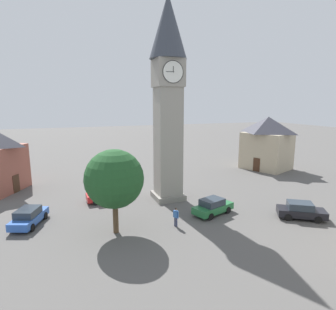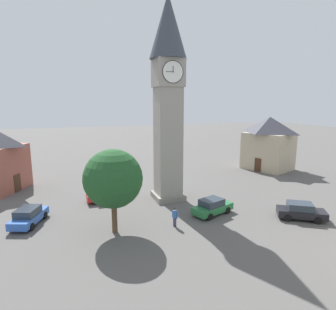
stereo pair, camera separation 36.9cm
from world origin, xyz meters
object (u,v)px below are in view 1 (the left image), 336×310
object	(u,v)px
clock_tower	(168,83)
car_white_side	(213,206)
pedestrian	(176,215)
tree	(114,179)
car_silver_kerb	(106,194)
car_red_corner	(301,210)
building_terrace_right	(267,143)
car_blue_kerb	(29,217)

from	to	relation	value
clock_tower	car_white_side	xyz separation A→B (m)	(-2.44, 5.65, -11.67)
clock_tower	pedestrian	world-z (taller)	clock_tower
car_white_side	tree	bearing A→B (deg)	4.07
pedestrian	tree	bearing A→B (deg)	-7.45
clock_tower	car_silver_kerb	xyz separation A→B (m)	(6.55, -1.47, -11.67)
car_red_corner	pedestrian	bearing A→B (deg)	-11.85
car_silver_kerb	building_terrace_right	size ratio (longest dim) A/B	0.49
car_blue_kerb	car_silver_kerb	xyz separation A→B (m)	(-7.07, -3.81, 0.00)
car_white_side	tree	world-z (taller)	tree
car_silver_kerb	pedestrian	xyz separation A→B (m)	(-4.70, 8.43, 0.25)
tree	car_white_side	bearing A→B (deg)	-175.93
pedestrian	tree	size ratio (longest dim) A/B	0.25
car_red_corner	tree	xyz separation A→B (m)	(16.29, -3.02, 3.73)
building_terrace_right	car_white_side	bearing A→B (deg)	38.43
car_silver_kerb	pedestrian	size ratio (longest dim) A/B	2.49
car_red_corner	car_white_side	bearing A→B (deg)	-27.71
car_blue_kerb	car_red_corner	bearing A→B (deg)	163.14
clock_tower	pedestrian	bearing A→B (deg)	75.08
car_blue_kerb	building_terrace_right	distance (m)	34.98
car_blue_kerb	tree	xyz separation A→B (m)	(-6.78, 3.97, 3.73)
car_silver_kerb	building_terrace_right	bearing A→B (deg)	-166.02
car_red_corner	building_terrace_right	distance (m)	20.38
car_silver_kerb	pedestrian	distance (m)	9.65
clock_tower	car_red_corner	distance (m)	17.68
car_silver_kerb	tree	xyz separation A→B (m)	(0.28, 7.78, 3.73)
clock_tower	car_silver_kerb	bearing A→B (deg)	-12.69
tree	clock_tower	bearing A→B (deg)	-137.31
car_white_side	clock_tower	bearing A→B (deg)	-66.61
clock_tower	car_red_corner	world-z (taller)	clock_tower
car_silver_kerb	car_red_corner	xyz separation A→B (m)	(-16.01, 10.80, 0.00)
car_red_corner	tree	size ratio (longest dim) A/B	0.64
clock_tower	building_terrace_right	bearing A→B (deg)	-157.85
car_blue_kerb	pedestrian	xyz separation A→B (m)	(-11.76, 4.62, 0.25)
car_silver_kerb	car_red_corner	bearing A→B (deg)	145.98
pedestrian	building_terrace_right	distance (m)	26.37
car_white_side	building_terrace_right	size ratio (longest dim) A/B	0.52
clock_tower	tree	world-z (taller)	clock_tower
car_blue_kerb	building_terrace_right	world-z (taller)	building_terrace_right
pedestrian	clock_tower	bearing A→B (deg)	-104.92
clock_tower	car_red_corner	bearing A→B (deg)	135.39
car_red_corner	clock_tower	bearing A→B (deg)	-44.61
clock_tower	building_terrace_right	size ratio (longest dim) A/B	2.48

